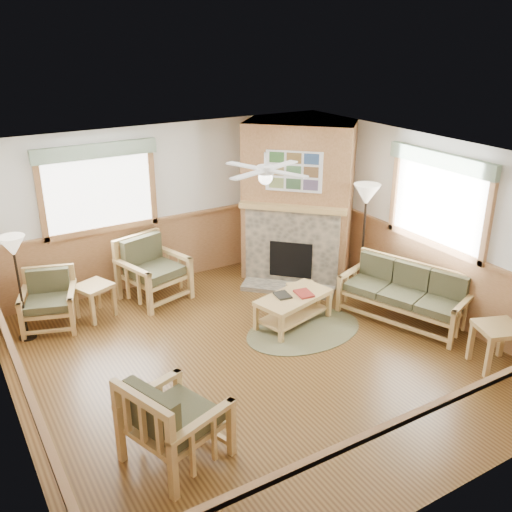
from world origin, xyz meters
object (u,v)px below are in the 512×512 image
end_table_sofa (496,346)px  floor_lamp_left (20,288)px  floor_lamp_right (363,239)px  sofa (403,295)px  coffee_table (293,309)px  armchair_left (175,418)px  end_table_chairs (95,301)px  footstool (303,298)px  armchair_back_left (49,301)px  armchair_back_right (154,270)px

end_table_sofa → floor_lamp_left: 6.44m
floor_lamp_right → sofa: bearing=-97.1°
coffee_table → floor_lamp_right: (1.60, 0.36, 0.70)m
floor_lamp_left → floor_lamp_right: bearing=-13.8°
sofa → coffee_table: size_ratio=1.59×
armchair_left → end_table_chairs: bearing=-21.5°
sofa → footstool: (-1.07, 1.06, -0.23)m
coffee_table → end_table_chairs: 3.01m
armchair_back_left → floor_lamp_left: bearing=-139.3°
floor_lamp_left → floor_lamp_right: size_ratio=0.84×
end_table_sofa → footstool: (-1.21, 2.60, -0.11)m
end_table_chairs → sofa: bearing=-32.3°
armchair_back_left → armchair_left: bearing=-63.4°
coffee_table → footstool: (0.39, 0.30, -0.04)m
armchair_left → armchair_back_left: bearing=-10.7°
end_table_sofa → sofa: bearing=95.1°
coffee_table → floor_lamp_left: 3.89m
sofa → armchair_left: (-4.10, -0.98, 0.06)m
armchair_left → floor_lamp_left: 3.47m
floor_lamp_right → end_table_chairs: bearing=161.4°
footstool → floor_lamp_right: bearing=2.7°
armchair_left → floor_lamp_right: size_ratio=0.53×
coffee_table → end_table_sofa: size_ratio=1.95×
sofa → armchair_back_right: (-2.92, 2.61, 0.08)m
armchair_left → coffee_table: size_ratio=0.84×
armchair_back_left → end_table_sofa: (4.73, -4.06, -0.12)m
sofa → floor_lamp_left: 5.51m
armchair_back_right → coffee_table: 2.37m
end_table_chairs → floor_lamp_right: bearing=-18.6°
armchair_back_right → footstool: armchair_back_right is taller
end_table_sofa → footstool: bearing=114.9°
armchair_left → floor_lamp_right: bearing=-82.4°
armchair_back_right → end_table_sofa: (3.06, -4.15, -0.21)m
armchair_back_left → footstool: size_ratio=1.90×
sofa → floor_lamp_right: bearing=152.6°
sofa → armchair_back_right: bearing=-152.1°
armchair_back_left → floor_lamp_left: 0.54m
coffee_table → end_table_sofa: 2.81m
coffee_table → armchair_left: bearing=-161.1°
armchair_left → floor_lamp_right: 4.75m
sofa → coffee_table: bearing=-137.7°
footstool → floor_lamp_right: floor_lamp_right is taller
sofa → armchair_back_right: size_ratio=1.83×
armchair_back_right → floor_lamp_right: bearing=-42.2°
end_table_chairs → end_table_sofa: end_table_sofa is taller
coffee_table → floor_lamp_left: floor_lamp_left is taller
sofa → armchair_back_right: armchair_back_right is taller
armchair_back_left → end_table_chairs: size_ratio=1.56×
armchair_left → floor_lamp_right: floor_lamp_right is taller
sofa → coffee_table: sofa is taller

